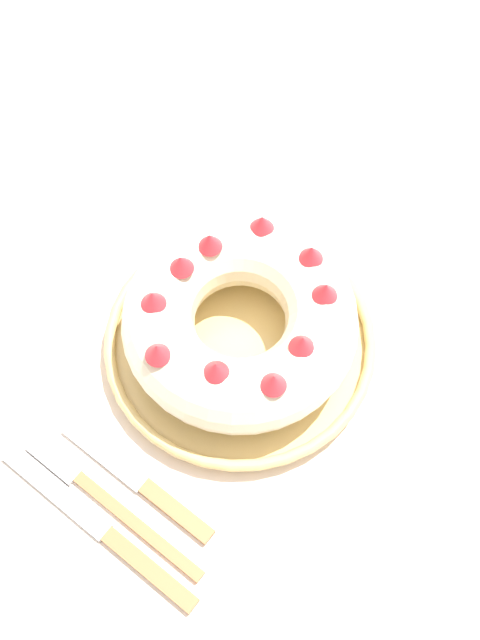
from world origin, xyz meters
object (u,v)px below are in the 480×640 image
at_px(bundt_cake, 240,319).
at_px(cake_knife, 146,487).
at_px(serving_knife, 110,536).
at_px(serving_dish, 240,341).
at_px(fork, 101,495).

relative_size(bundt_cake, cake_knife, 1.29).
height_order(serving_knife, cake_knife, same).
xyz_separation_m(serving_dish, fork, (-0.21, 0.01, -0.01)).
bearing_deg(fork, cake_knife, -36.69).
bearing_deg(fork, serving_knife, -119.78).
bearing_deg(serving_dish, bundt_cake, -175.26).
bearing_deg(serving_knife, serving_dish, 11.52).
xyz_separation_m(serving_dish, cake_knife, (-0.18, -0.02, -0.01)).
xyz_separation_m(serving_knife, cake_knife, (0.06, 0.00, 0.00)).
distance_m(bundt_cake, cake_knife, 0.19).
bearing_deg(cake_knife, bundt_cake, 5.59).
bearing_deg(cake_knife, serving_knife, -177.70).
relative_size(serving_dish, fork, 1.32).
relative_size(serving_dish, cake_knife, 1.55).
distance_m(serving_dish, cake_knife, 0.18).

